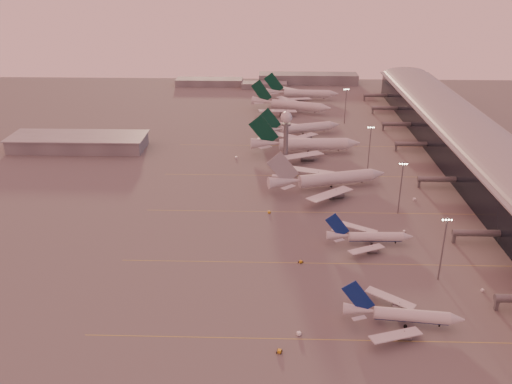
{
  "coord_description": "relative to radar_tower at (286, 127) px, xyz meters",
  "views": [
    {
      "loc": [
        -3.04,
        -169.16,
        107.42
      ],
      "look_at": [
        -9.82,
        58.3,
        8.34
      ],
      "focal_mm": 38.0,
      "sensor_mm": 36.0,
      "label": 1
    }
  ],
  "objects": [
    {
      "name": "greentail_b",
      "position": [
        11.03,
        51.04,
        -17.34
      ],
      "size": [
        53.97,
        42.83,
        20.45
      ],
      "color": "silver",
      "rests_on": "ground"
    },
    {
      "name": "ground",
      "position": [
        -5.0,
        -120.0,
        -20.95
      ],
      "size": [
        700.0,
        700.0,
        0.0
      ],
      "primitive_type": "plane",
      "color": "#555353",
      "rests_on": "ground"
    },
    {
      "name": "mast_c",
      "position": [
        45.0,
        -10.0,
        -7.21
      ],
      "size": [
        3.6,
        0.56,
        25.0
      ],
      "color": "slate",
      "rests_on": "ground"
    },
    {
      "name": "gsv_truck_d",
      "position": [
        -28.43,
        6.46,
        -19.75
      ],
      "size": [
        2.9,
        6.07,
        2.36
      ],
      "color": "white",
      "rests_on": "ground"
    },
    {
      "name": "greentail_c",
      "position": [
        6.47,
        109.08,
        -16.93
      ],
      "size": [
        60.29,
        47.88,
        22.76
      ],
      "color": "silver",
      "rests_on": "ground"
    },
    {
      "name": "gsv_truck_c",
      "position": [
        -8.29,
        -66.49,
        -19.82
      ],
      "size": [
        5.83,
        3.86,
        2.22
      ],
      "color": "gold",
      "rests_on": "ground"
    },
    {
      "name": "distant_horizon",
      "position": [
        -2.38,
        205.14,
        -17.06
      ],
      "size": [
        165.0,
        37.5,
        9.0
      ],
      "color": "slate",
      "rests_on": "ground"
    },
    {
      "name": "gsv_truck_b",
      "position": [
        49.03,
        -84.11,
        -19.84
      ],
      "size": [
        5.7,
        3.41,
        2.17
      ],
      "color": "white",
      "rests_on": "ground"
    },
    {
      "name": "hangar",
      "position": [
        -125.0,
        20.0,
        -16.63
      ],
      "size": [
        82.0,
        27.0,
        8.5
      ],
      "color": "slate",
      "rests_on": "ground"
    },
    {
      "name": "taxiway_markings",
      "position": [
        25.0,
        -64.0,
        -20.94
      ],
      "size": [
        180.0,
        185.25,
        0.02
      ],
      "color": "gold",
      "rests_on": "ground"
    },
    {
      "name": "terminal",
      "position": [
        102.88,
        -9.91,
        -10.43
      ],
      "size": [
        57.0,
        362.0,
        23.04
      ],
      "color": "black",
      "rests_on": "ground"
    },
    {
      "name": "gsv_tug_hangar",
      "position": [
        44.02,
        32.99,
        -20.46
      ],
      "size": [
        3.36,
        2.07,
        0.95
      ],
      "color": "gold",
      "rests_on": "ground"
    },
    {
      "name": "gsv_tug_far",
      "position": [
        6.14,
        -14.69,
        -20.4
      ],
      "size": [
        3.96,
        4.31,
        1.06
      ],
      "color": "white",
      "rests_on": "ground"
    },
    {
      "name": "narrowbody_near",
      "position": [
        34.11,
        -146.9,
        -17.9
      ],
      "size": [
        38.52,
        30.6,
        15.07
      ],
      "color": "silver",
      "rests_on": "ground"
    },
    {
      "name": "widebody_white",
      "position": [
        20.74,
        -37.07,
        -17.12
      ],
      "size": [
        61.18,
        48.35,
        22.09
      ],
      "color": "silver",
      "rests_on": "ground"
    },
    {
      "name": "radar_tower",
      "position": [
        0.0,
        0.0,
        0.0
      ],
      "size": [
        6.4,
        6.4,
        31.1
      ],
      "color": "slate",
      "rests_on": "ground"
    },
    {
      "name": "mast_a",
      "position": [
        53.0,
        -120.0,
        -7.21
      ],
      "size": [
        3.6,
        0.56,
        25.0
      ],
      "color": "slate",
      "rests_on": "ground"
    },
    {
      "name": "mast_d",
      "position": [
        43.0,
        80.0,
        -7.21
      ],
      "size": [
        3.6,
        0.56,
        25.0
      ],
      "color": "slate",
      "rests_on": "ground"
    },
    {
      "name": "greentail_d",
      "position": [
        16.29,
        147.45,
        -17.05
      ],
      "size": [
        60.75,
        48.99,
        22.05
      ],
      "color": "silver",
      "rests_on": "ground"
    },
    {
      "name": "gsv_truck_a",
      "position": [
        1.61,
        -153.02,
        -19.7
      ],
      "size": [
        6.43,
        4.43,
        2.45
      ],
      "color": "white",
      "rests_on": "ground"
    },
    {
      "name": "gsv_tug_near",
      "position": [
        -4.93,
        -161.41,
        -20.44
      ],
      "size": [
        2.85,
        3.88,
        1.0
      ],
      "color": "gold",
      "rests_on": "ground"
    },
    {
      "name": "narrowbody_mid",
      "position": [
        32.15,
        -94.49,
        -18.11
      ],
      "size": [
        35.93,
        28.69,
        14.04
      ],
      "color": "silver",
      "rests_on": "ground"
    },
    {
      "name": "gsv_tug_mid",
      "position": [
        3.74,
        -110.02,
        -20.48
      ],
      "size": [
        3.66,
        3.58,
        0.92
      ],
      "color": "gold",
      "rests_on": "ground"
    },
    {
      "name": "greentail_a",
      "position": [
        12.46,
        15.97,
        -16.7
      ],
      "size": [
        66.28,
        53.37,
        24.07
      ],
      "color": "silver",
      "rests_on": "ground"
    },
    {
      "name": "mast_b",
      "position": [
        50.0,
        -65.0,
        -7.21
      ],
      "size": [
        3.6,
        0.56,
        25.0
      ],
      "color": "slate",
      "rests_on": "ground"
    },
    {
      "name": "gsv_catering_a",
      "position": [
        66.51,
        -127.23,
        -19.16
      ],
      "size": [
        4.75,
        3.71,
        3.57
      ],
      "color": "white",
      "rests_on": "ground"
    },
    {
      "name": "gsv_catering_b",
      "position": [
        61.15,
        -50.29,
        -18.74
      ],
      "size": [
        5.88,
        4.03,
        4.42
      ],
      "color": "white",
      "rests_on": "ground"
    }
  ]
}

